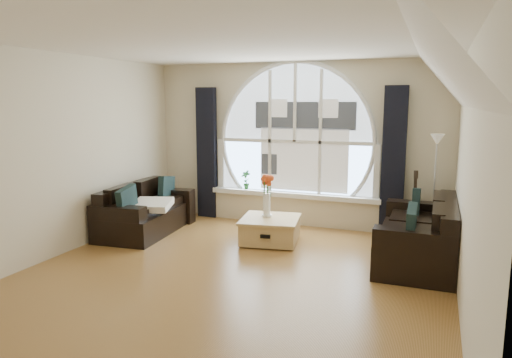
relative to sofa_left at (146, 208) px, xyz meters
name	(u,v)px	position (x,y,z in m)	size (l,w,h in m)	color
ground	(229,278)	(2.04, -1.34, -0.40)	(5.00, 5.50, 0.01)	brown
ceiling	(226,42)	(2.04, -1.34, 2.30)	(5.00, 5.50, 0.01)	silver
wall_back	(296,144)	(2.04, 1.41, 0.95)	(5.00, 0.01, 2.70)	beige
wall_front	(36,224)	(2.04, -4.09, 0.95)	(5.00, 0.01, 2.70)	beige
wall_left	(55,156)	(-0.46, -1.34, 0.95)	(0.01, 5.50, 2.70)	beige
wall_right	(469,178)	(4.54, -1.34, 0.95)	(0.01, 5.50, 2.70)	beige
attic_slope	(442,70)	(4.24, -1.34, 1.95)	(0.92, 5.50, 0.72)	silver
arched_window	(295,128)	(2.04, 1.38, 1.23)	(2.60, 0.06, 2.15)	silver
window_sill	(293,195)	(2.04, 1.31, 0.11)	(2.90, 0.22, 0.08)	white
window_frame	(295,128)	(2.04, 1.35, 1.23)	(2.76, 0.08, 2.15)	white
neighbor_house	(304,136)	(2.19, 1.37, 1.10)	(1.70, 0.02, 1.50)	silver
curtain_left	(207,153)	(0.44, 1.29, 0.75)	(0.35, 0.12, 2.30)	black
curtain_right	(393,161)	(3.64, 1.29, 0.75)	(0.35, 0.12, 2.30)	black
sofa_left	(146,208)	(0.00, 0.00, 0.00)	(0.84, 1.68, 0.75)	black
sofa_right	(417,232)	(4.07, 0.06, 0.00)	(0.92, 1.84, 0.82)	black
coffee_chest	(270,229)	(2.02, 0.20, -0.20)	(0.83, 0.83, 0.41)	tan
throw_blanket	(152,205)	(0.23, -0.16, 0.10)	(0.55, 0.55, 0.10)	silver
vase_flowers	(267,191)	(1.93, 0.28, 0.36)	(0.24, 0.24, 0.70)	white
floor_lamp	(434,189)	(4.24, 1.09, 0.40)	(0.24, 0.24, 1.60)	#B2B2B2
guitar	(414,204)	(3.98, 1.16, 0.13)	(0.36, 0.24, 1.06)	brown
potted_plant	(246,180)	(1.18, 1.31, 0.31)	(0.17, 0.12, 0.33)	#1E6023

